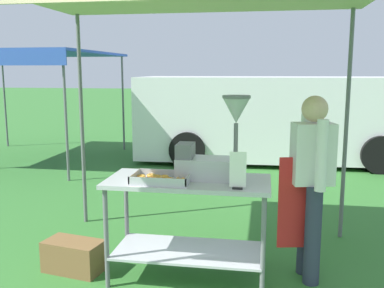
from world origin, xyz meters
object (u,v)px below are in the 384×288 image
Objects in this scene: menu_sign at (238,173)px; supply_crate at (74,256)px; donut_cart at (188,207)px; neighbour_tent at (25,55)px; donut_tray at (160,179)px; donut_fryer at (215,151)px; vendor at (311,179)px; van_white at (279,117)px.

menu_sign is 1.75m from supply_crate.
donut_cart is 1.17m from supply_crate.
neighbour_tent reaches higher than donut_cart.
donut_tray reaches higher than supply_crate.
neighbour_tent is (-4.05, 4.49, 1.46)m from donut_cart.
donut_fryer reaches higher than vendor.
vendor is 0.29× the size of van_white.
donut_fryer reaches higher than supply_crate.
donut_fryer is 0.23× the size of neighbour_tent.
supply_crate is at bearing -174.13° from vendor.
menu_sign is 0.18× the size of vendor.
donut_tray is 1.28m from vendor.
van_white is at bearing 80.28° from donut_cart.
vendor is at bearing -88.80° from van_white.
supply_crate is at bearing -178.24° from donut_cart.
donut_fryer is at bearing 126.66° from menu_sign.
donut_cart is at bearing 30.47° from donut_tray.
donut_cart is 0.25× the size of van_white.
donut_tray is at bearing -157.01° from donut_fryer.
donut_fryer is at bearing 22.99° from donut_tray.
supply_crate is 0.18× the size of neighbour_tent.
van_white is (1.98, 5.42, 0.74)m from supply_crate.
vendor is (1.03, 0.18, 0.25)m from donut_cart.
van_white is at bearing 82.46° from donut_fryer.
donut_fryer is 0.86m from vendor.
donut_tray is 1.63× the size of menu_sign.
donut_cart is at bearing -47.96° from neighbour_tent.
vendor reaches higher than menu_sign.
donut_tray is at bearing -166.14° from vendor.
donut_cart is at bearing -99.72° from van_white.
van_white reaches higher than donut_tray.
neighbour_tent is at bearing 139.71° from vendor.
supply_crate is (-1.06, -0.03, -0.51)m from donut_cart.
van_white is (0.49, 5.63, -0.15)m from menu_sign.
donut_tray is 0.08× the size of van_white.
donut_tray is (-0.21, -0.12, 0.27)m from donut_cart.
donut_fryer is at bearing -46.10° from neighbour_tent.
donut_tray is at bearing -6.25° from supply_crate.
supply_crate is 5.77m from neighbour_tent.
menu_sign is at bearing -145.08° from vendor.
donut_tray is 0.84× the size of supply_crate.
menu_sign is 6.60m from neighbour_tent.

